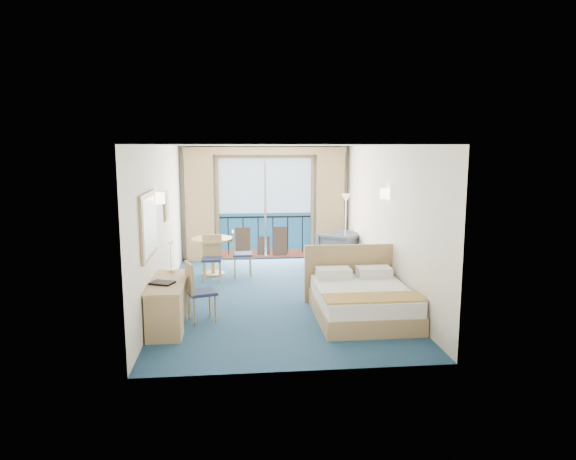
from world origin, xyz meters
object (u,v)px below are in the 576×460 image
(armchair, at_px, (341,249))
(table_chair_a, at_px, (238,251))
(table_chair_b, at_px, (212,255))
(nightstand, at_px, (375,281))
(floor_lamp, at_px, (346,211))
(desk, at_px, (165,309))
(desk_chair, at_px, (197,288))
(bed, at_px, (362,300))
(round_table, at_px, (213,247))

(armchair, relative_size, table_chair_a, 0.91)
(table_chair_a, xyz_separation_m, table_chair_b, (-0.54, -0.28, -0.02))
(nightstand, relative_size, floor_lamp, 0.32)
(nightstand, xyz_separation_m, armchair, (-0.13, 2.38, 0.14))
(floor_lamp, bearing_deg, desk, -129.71)
(nightstand, distance_m, floor_lamp, 2.74)
(table_chair_b, bearing_deg, desk_chair, -91.49)
(table_chair_b, bearing_deg, armchair, 19.66)
(armchair, bearing_deg, bed, 36.64)
(bed, xyz_separation_m, table_chair_b, (-2.46, 2.59, 0.23))
(nightstand, distance_m, table_chair_a, 3.01)
(round_table, bearing_deg, floor_lamp, 13.11)
(table_chair_a, relative_size, table_chair_b, 1.03)
(armchair, height_order, table_chair_a, table_chair_a)
(bed, height_order, table_chair_a, bed)
(floor_lamp, xyz_separation_m, desk_chair, (-3.12, -3.66, -0.70))
(nightstand, height_order, round_table, round_table)
(armchair, height_order, desk, armchair)
(round_table, xyz_separation_m, table_chair_b, (0.00, -0.43, -0.08))
(round_table, bearing_deg, table_chair_b, -89.67)
(desk, bearing_deg, armchair, 50.17)
(bed, distance_m, desk_chair, 2.59)
(bed, distance_m, round_table, 3.91)
(bed, height_order, nightstand, bed)
(nightstand, xyz_separation_m, floor_lamp, (0.00, 2.56, 0.97))
(bed, xyz_separation_m, round_table, (-2.46, 3.02, 0.31))
(desk, xyz_separation_m, table_chair_a, (1.06, 3.39, 0.14))
(round_table, bearing_deg, desk, -98.46)
(floor_lamp, relative_size, round_table, 1.86)
(floor_lamp, height_order, round_table, floor_lamp)
(bed, distance_m, armchair, 3.56)
(armchair, xyz_separation_m, desk, (-3.38, -4.06, -0.00))
(bed, bearing_deg, table_chair_b, 133.43)
(desk_chair, bearing_deg, nightstand, -89.04)
(armchair, relative_size, desk_chair, 0.92)
(desk, bearing_deg, bed, 9.83)
(floor_lamp, bearing_deg, table_chair_a, -160.98)
(desk, distance_m, table_chair_a, 3.56)
(round_table, xyz_separation_m, table_chair_a, (0.54, -0.15, -0.06))
(desk, bearing_deg, nightstand, 25.43)
(nightstand, relative_size, table_chair_a, 0.54)
(bed, relative_size, table_chair_a, 2.01)
(table_chair_a, bearing_deg, bed, -147.06)
(desk, relative_size, round_table, 1.72)
(desk_chair, relative_size, table_chair_b, 1.03)
(table_chair_a, bearing_deg, round_table, 73.68)
(table_chair_a, distance_m, table_chair_b, 0.60)
(floor_lamp, xyz_separation_m, table_chair_b, (-2.99, -1.13, -0.71))
(floor_lamp, xyz_separation_m, round_table, (-2.99, -0.70, -0.63))
(floor_lamp, distance_m, desk_chair, 4.86)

